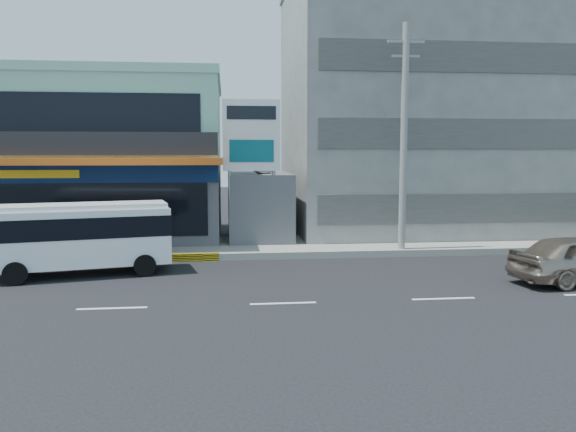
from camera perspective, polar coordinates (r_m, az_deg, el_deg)
The scene contains 9 objects.
ground at distance 17.03m, azimuth -0.50°, elevation -8.88°, with size 120.00×120.00×0.00m, color black.
sidewalk at distance 27.04m, azimuth 8.06°, elevation -2.92°, with size 70.00×5.00×0.30m, color gray.
shop_building at distance 30.96m, azimuth -18.18°, elevation 5.15°, with size 12.40×11.70×8.00m.
concrete_building at distance 33.54m, azimuth 14.32°, elevation 10.47°, with size 16.00×12.00×14.00m, color gray.
gap_structure at distance 28.53m, azimuth -2.93°, elevation 0.86°, with size 3.00×6.00×3.50m, color #48474C.
satellite_dish at distance 27.41m, azimuth -2.82°, elevation 4.46°, with size 1.50×1.50×0.15m, color slate.
billboard at distance 25.58m, azimuth -3.72°, elevation 7.35°, with size 2.60×0.18×6.90m.
utility_pole_near at distance 24.96m, azimuth 11.69°, elevation 7.77°, with size 1.60×0.30×10.00m.
minibus at distance 21.98m, azimuth -20.25°, elevation -1.61°, with size 6.62×3.38×2.65m.
Camera 1 is at (-1.65, -16.35, 4.47)m, focal length 35.00 mm.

